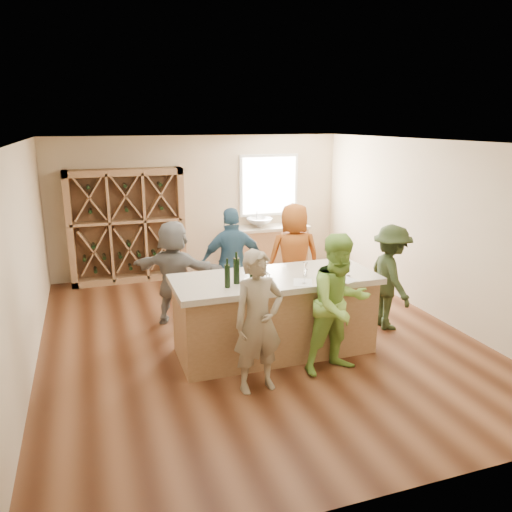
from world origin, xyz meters
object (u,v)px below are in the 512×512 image
object	(u,v)px
person_near_left	(258,322)
person_server	(390,277)
tasting_counter_base	(275,317)
wine_bottle_e	(261,271)
sink	(260,223)
person_far_mid	(233,263)
wine_rack	(127,226)
person_far_right	(294,257)
wine_bottle_c	(237,271)
person_near_right	(339,304)
person_far_left	(174,273)
wine_bottle_b	(227,276)
wine_bottle_d	(252,274)

from	to	relation	value
person_near_left	person_server	world-z (taller)	person_near_left
tasting_counter_base	wine_bottle_e	xyz separation A→B (m)	(-0.25, -0.16, 0.73)
sink	wine_bottle_e	bearing A→B (deg)	-108.86
person_far_mid	wine_rack	bearing A→B (deg)	-54.73
wine_bottle_e	person_far_mid	world-z (taller)	person_far_mid
tasting_counter_base	person_near_left	size ratio (longest dim) A/B	1.53
person_near_left	person_far_right	xyz separation A→B (m)	(1.40, 2.28, 0.05)
person_far_mid	person_near_left	bearing A→B (deg)	86.28
wine_bottle_c	person_near_right	world-z (taller)	person_near_right
person_far_left	wine_bottle_c	bearing A→B (deg)	142.48
person_near_right	person_far_left	xyz separation A→B (m)	(-1.66, 2.22, -0.07)
wine_bottle_b	wine_bottle_d	world-z (taller)	wine_bottle_b
person_far_mid	person_far_right	distance (m)	1.04
sink	person_far_left	bearing A→B (deg)	-133.02
wine_bottle_b	wine_bottle_d	bearing A→B (deg)	3.76
wine_bottle_b	wine_bottle_e	world-z (taller)	same
wine_bottle_b	person_near_left	distance (m)	0.76
person_near_right	person_far_right	world-z (taller)	person_far_right
wine_rack	wine_bottle_c	world-z (taller)	wine_rack
wine_rack	sink	distance (m)	2.70
wine_bottle_d	wine_bottle_e	world-z (taller)	wine_bottle_e
wine_rack	person_server	distance (m)	5.10
tasting_counter_base	person_far_right	bearing A→B (deg)	58.25
person_far_mid	person_far_right	xyz separation A→B (m)	(1.04, -0.02, 0.01)
sink	wine_bottle_e	distance (m)	4.20
wine_bottle_c	person_far_left	size ratio (longest dim) A/B	0.20
wine_bottle_b	wine_bottle_c	bearing A→B (deg)	37.03
person_near_left	person_near_right	xyz separation A→B (m)	(1.09, 0.10, 0.04)
tasting_counter_base	wine_bottle_c	bearing A→B (deg)	-167.92
tasting_counter_base	person_far_left	bearing A→B (deg)	127.33
wine_bottle_e	person_near_right	xyz separation A→B (m)	(0.80, -0.61, -0.33)
tasting_counter_base	wine_bottle_c	xyz separation A→B (m)	(-0.57, -0.12, 0.75)
wine_bottle_c	wine_bottle_e	size ratio (longest dim) A/B	1.14
wine_bottle_d	person_server	distance (m)	2.41
person_server	person_near_left	bearing A→B (deg)	121.57
wine_bottle_c	wine_bottle_d	size ratio (longest dim) A/B	1.21
sink	wine_bottle_d	xyz separation A→B (m)	(-1.50, -4.03, 0.20)
wine_bottle_c	person_far_left	bearing A→B (deg)	108.83
sink	person_far_right	xyz separation A→B (m)	(-0.24, -2.41, -0.11)
tasting_counter_base	person_near_right	xyz separation A→B (m)	(0.56, -0.77, 0.39)
person_near_left	person_far_mid	distance (m)	2.33
sink	person_far_right	bearing A→B (deg)	-95.68
person_far_mid	person_near_right	bearing A→B (deg)	113.63
wine_rack	wine_bottle_d	world-z (taller)	wine_rack
wine_bottle_d	wine_bottle_e	distance (m)	0.15
wine_bottle_c	tasting_counter_base	bearing A→B (deg)	12.08
wine_rack	person_server	world-z (taller)	wine_rack
person_server	person_far_left	distance (m)	3.28
wine_bottle_e	person_far_left	bearing A→B (deg)	118.03
person_near_right	person_server	bearing A→B (deg)	27.30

